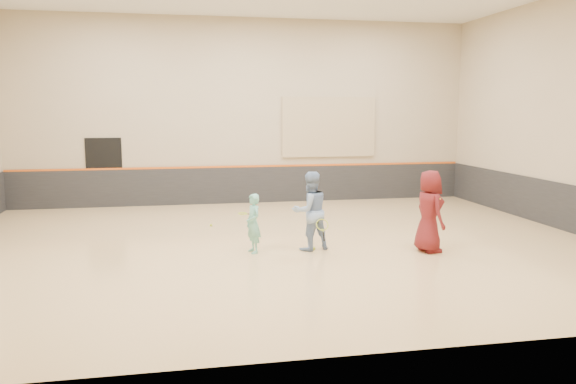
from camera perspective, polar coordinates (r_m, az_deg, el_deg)
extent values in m
cube|color=tan|center=(12.96, -1.11, -5.77)|extent=(15.00, 12.00, 0.20)
cube|color=tan|center=(18.53, -4.33, 8.11)|extent=(15.00, 0.02, 6.00)
cube|color=tan|center=(6.73, 7.62, 7.81)|extent=(15.00, 0.02, 6.00)
cube|color=tan|center=(15.70, 27.22, 7.21)|extent=(0.02, 12.00, 6.00)
cube|color=#232326|center=(18.65, -4.24, 0.72)|extent=(14.90, 0.04, 1.20)
cube|color=#232326|center=(15.87, 26.53, -1.47)|extent=(0.04, 11.90, 1.20)
cube|color=#D85914|center=(18.57, -4.25, 2.61)|extent=(14.90, 0.03, 0.06)
cube|color=tan|center=(19.00, 4.18, 6.61)|extent=(3.20, 0.08, 2.00)
cube|color=black|center=(18.63, -18.15, 1.87)|extent=(1.10, 0.05, 2.20)
imported|color=#73C7B5|center=(12.09, -3.55, -3.21)|extent=(0.42, 0.53, 1.28)
imported|color=#85A2CE|center=(12.28, 2.26, -1.94)|extent=(0.99, 0.86, 1.74)
imported|color=maroon|center=(12.50, 14.16, -1.91)|extent=(0.66, 0.92, 1.78)
sphere|color=#D8ED37|center=(12.45, 2.65, -5.74)|extent=(0.07, 0.07, 0.07)
sphere|color=#D3DE33|center=(12.36, 15.12, -0.69)|extent=(0.07, 0.07, 0.07)
sphere|color=#B6CB2F|center=(15.04, -7.82, -3.35)|extent=(0.07, 0.07, 0.07)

